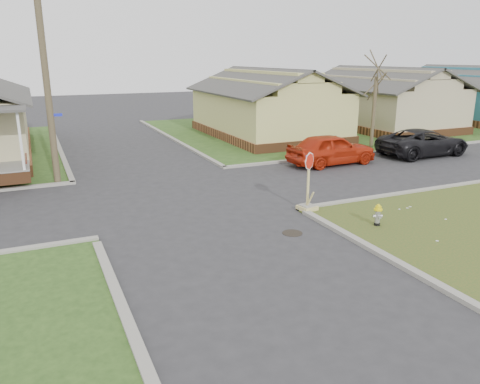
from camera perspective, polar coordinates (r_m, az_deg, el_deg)
name	(u,v)px	position (r m, az deg, el deg)	size (l,w,h in m)	color
ground	(222,238)	(14.47, -2.19, -5.67)	(120.00, 120.00, 0.00)	#2B2B2D
verge_far_right	(387,123)	(41.05, 17.47, 7.98)	(37.00, 19.00, 0.05)	#284619
curbs	(176,196)	(18.95, -7.85, -0.47)	(80.00, 40.00, 0.12)	gray
manhole	(292,233)	(14.96, 6.40, -4.99)	(0.64, 0.64, 0.01)	black
side_house_yellow	(267,105)	(32.77, 3.30, 10.59)	(7.60, 11.60, 4.70)	brown
side_house_tan	(382,99)	(38.38, 16.94, 10.75)	(7.60, 11.60, 4.70)	brown
side_house_teal	(475,95)	(45.52, 26.71, 10.51)	(7.60, 11.60, 4.70)	brown
utility_pole	(46,75)	(21.40, -22.61, 13.07)	(1.80, 0.28, 9.00)	#483A29
tree_mid_right	(374,112)	(29.74, 15.97, 9.35)	(0.22, 0.22, 4.20)	#483A29
fire_hydrant	(378,214)	(15.93, 16.45, -2.55)	(0.27, 0.27, 0.73)	black
stop_sign	(308,198)	(16.98, 8.24, -0.67)	(0.60, 0.59, 2.12)	tan
red_sedan	(331,149)	(24.58, 11.07, 5.16)	(1.90, 4.72, 1.61)	#B2240C
dark_pickup	(423,142)	(28.35, 21.46, 5.67)	(2.47, 5.37, 1.49)	black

